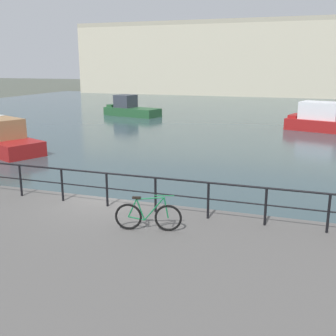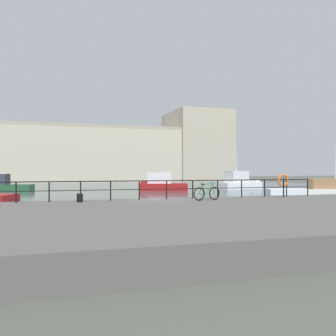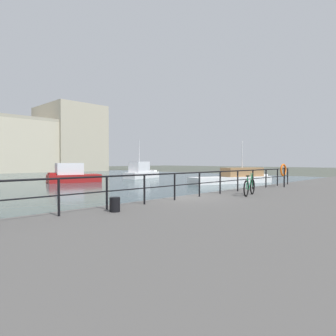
# 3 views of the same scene
# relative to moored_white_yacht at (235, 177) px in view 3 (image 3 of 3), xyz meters

# --- Properties ---
(ground_plane) EXTENTS (240.00, 240.00, 0.00)m
(ground_plane) POSITION_rel_moored_white_yacht_xyz_m (-19.53, -9.09, -0.66)
(ground_plane) COLOR #4C5147
(moored_white_yacht) EXTENTS (10.14, 5.72, 4.82)m
(moored_white_yacht) POSITION_rel_moored_white_yacht_xyz_m (0.00, 0.00, 0.00)
(moored_white_yacht) COLOR white
(moored_white_yacht) RESTS_ON water_basin
(moored_cabin_cruiser) EXTENTS (6.53, 3.51, 5.61)m
(moored_cabin_cruiser) POSITION_rel_moored_white_yacht_xyz_m (-1.39, 14.76, 0.29)
(moored_cabin_cruiser) COLOR white
(moored_cabin_cruiser) RESTS_ON water_basin
(moored_small_launch) EXTENTS (6.39, 4.32, 2.25)m
(moored_small_launch) POSITION_rel_moored_white_yacht_xyz_m (-12.39, 14.28, 0.20)
(moored_small_launch) COLOR maroon
(moored_small_launch) RESTS_ON water_basin
(quay_railing) EXTENTS (20.64, 0.07, 1.08)m
(quay_railing) POSITION_rel_moored_white_yacht_xyz_m (-19.95, -9.84, 0.98)
(quay_railing) COLOR black
(quay_railing) RESTS_ON quay_promenade
(parked_bicycle) EXTENTS (1.73, 0.48, 0.98)m
(parked_bicycle) POSITION_rel_moored_white_yacht_xyz_m (-17.27, -11.19, 0.64)
(parked_bicycle) COLOR black
(parked_bicycle) RESTS_ON quay_promenade
(mooring_bollard) EXTENTS (0.32, 0.32, 0.44)m
(mooring_bollard) POSITION_rel_moored_white_yacht_xyz_m (-23.98, -10.37, 0.47)
(mooring_bollard) COLOR black
(mooring_bollard) RESTS_ON quay_promenade
(life_ring_stand) EXTENTS (0.75, 0.16, 1.40)m
(life_ring_stand) POSITION_rel_moored_white_yacht_xyz_m (-11.96, -10.51, 1.22)
(life_ring_stand) COLOR black
(life_ring_stand) RESTS_ON quay_promenade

